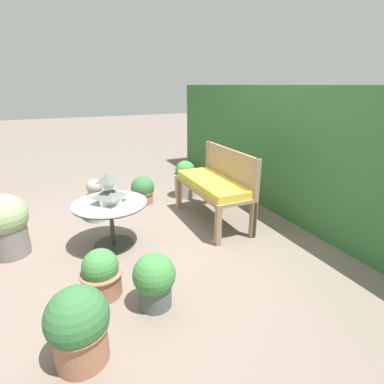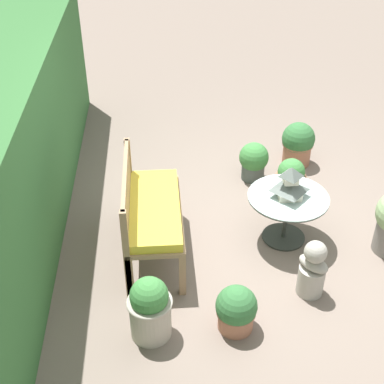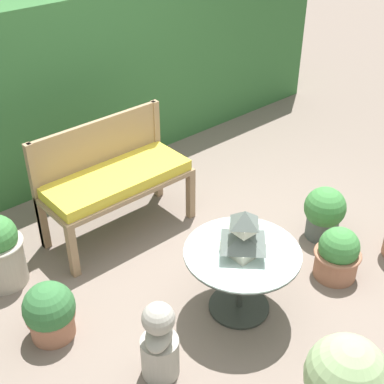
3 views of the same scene
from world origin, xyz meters
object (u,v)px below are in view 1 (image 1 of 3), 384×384
Objects in this scene: garden_bust at (96,201)px; potted_plant_hedge_corner at (143,190)px; potted_plant_bench_right at (79,326)px; potted_plant_path_edge at (101,274)px; garden_bench at (212,186)px; patio_table at (111,212)px; potted_plant_patio_mid at (6,224)px; potted_plant_table_near at (154,280)px; pagoda_birdhouse at (109,190)px; potted_plant_table_far at (185,179)px.

potted_plant_hedge_corner is (-0.35, 0.72, -0.06)m from garden_bust.
potted_plant_path_edge is (-0.61, 0.22, -0.07)m from potted_plant_bench_right.
patio_table is (0.12, -1.29, -0.08)m from garden_bench.
potted_plant_bench_right is (1.52, -1.74, -0.21)m from garden_bench.
potted_plant_hedge_corner is at bearing 156.39° from potted_plant_bench_right.
garden_bench is 1.56× the size of patio_table.
garden_bench is 1.52m from garden_bust.
potted_plant_patio_mid is (-0.14, -2.30, -0.13)m from garden_bench.
patio_table is at bearing -173.17° from potted_plant_table_near.
potted_plant_hedge_corner is (-1.11, 0.65, -0.45)m from pagoda_birdhouse.
patio_table is 1.49m from potted_plant_bench_right.
patio_table reaches higher than potted_plant_hedge_corner.
potted_plant_bench_right is at bearing -48.87° from garden_bench.
pagoda_birdhouse reaches higher than patio_table.
garden_bench reaches higher than potted_plant_path_edge.
potted_plant_table_far is (-0.87, 2.36, -0.06)m from potted_plant_patio_mid.
garden_bench is 1.31m from pagoda_birdhouse.
potted_plant_hedge_corner is at bearing 75.45° from garden_bust.
potted_plant_table_near is 1.09× the size of potted_plant_path_edge.
potted_plant_table_far reaches higher than potted_plant_path_edge.
pagoda_birdhouse is 0.57× the size of garden_bust.
pagoda_birdhouse is 0.71× the size of potted_plant_table_near.
garden_bust is at bearing -174.83° from patio_table.
garden_bust reaches higher than potted_plant_hedge_corner.
potted_plant_bench_right reaches higher than potted_plant_table_near.
potted_plant_patio_mid is 1.76m from potted_plant_bench_right.
potted_plant_bench_right is 0.66m from potted_plant_path_edge.
garden_bench is 1.80m from potted_plant_path_edge.
potted_plant_patio_mid is 1.45× the size of potted_plant_table_near.
garden_bench reaches higher than potted_plant_hedge_corner.
patio_table reaches higher than potted_plant_table_near.
garden_bust is (-0.76, -0.07, -0.14)m from patio_table.
potted_plant_hedge_corner is at bearing 155.15° from potted_plant_path_edge.
potted_plant_hedge_corner is 0.99× the size of potted_plant_path_edge.
potted_plant_bench_right is at bearing -19.59° from potted_plant_path_edge.
potted_plant_bench_right reaches higher than potted_plant_hedge_corner.
patio_table is at bearing -35.56° from garden_bust.
garden_bench is at bearing 136.56° from potted_plant_table_near.
potted_plant_hedge_corner is 2.28m from potted_plant_table_near.
garden_bust is 1.06× the size of potted_plant_bench_right.
pagoda_birdhouse reaches higher than potted_plant_table_far.
garden_bust is 0.85× the size of potted_plant_patio_mid.
potted_plant_hedge_corner is (-0.86, 1.66, -0.15)m from potted_plant_patio_mid.
potted_plant_table_far reaches higher than garden_bust.
garden_bench is 1.70m from potted_plant_table_near.
garden_bench is at bearing 120.79° from potted_plant_path_edge.
garden_bench is 2.15× the size of garden_bust.
potted_plant_hedge_corner is at bearing 166.95° from potted_plant_table_near.
potted_plant_path_edge is (1.91, -0.88, -0.00)m from potted_plant_hedge_corner.
garden_bust reaches higher than patio_table.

